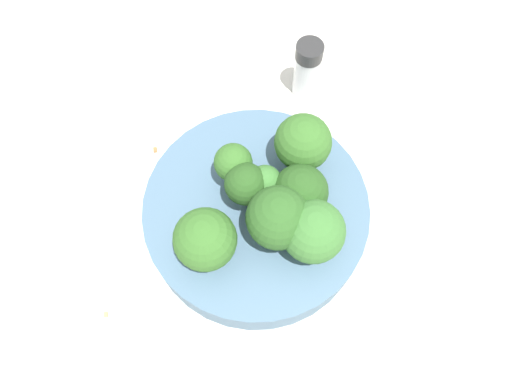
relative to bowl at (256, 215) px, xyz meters
name	(u,v)px	position (x,y,z in m)	size (l,w,h in m)	color
ground_plane	(256,223)	(0.00, 0.00, -0.02)	(3.00, 3.00, 0.00)	silver
bowl	(256,215)	(0.00, 0.00, 0.00)	(0.23, 0.23, 0.05)	slate
broccoli_floret_0	(263,182)	(0.00, 0.01, 0.05)	(0.03, 0.03, 0.05)	#84AD66
broccoli_floret_1	(278,218)	(0.03, -0.01, 0.06)	(0.06, 0.06, 0.07)	#7A9E5B
broccoli_floret_2	(233,163)	(-0.04, 0.01, 0.06)	(0.04, 0.04, 0.05)	#84AD66
broccoli_floret_3	(300,192)	(0.03, 0.03, 0.06)	(0.05, 0.05, 0.06)	#84AD66
broccoli_floret_4	(303,143)	(0.01, 0.07, 0.06)	(0.06, 0.06, 0.07)	#84AD66
broccoli_floret_5	(205,240)	(-0.01, -0.06, 0.06)	(0.06, 0.06, 0.07)	#8EB770
broccoli_floret_6	(243,188)	(-0.01, 0.00, 0.06)	(0.04, 0.04, 0.06)	#84AD66
broccoli_floret_7	(314,231)	(0.06, 0.00, 0.06)	(0.06, 0.06, 0.07)	#8EB770
pepper_shaker	(307,69)	(-0.06, 0.17, 0.02)	(0.03, 0.03, 0.08)	silver
almond_crumb_0	(157,148)	(-0.15, 0.00, -0.02)	(0.01, 0.00, 0.01)	olive
almond_crumb_1	(106,314)	(-0.06, -0.17, -0.02)	(0.01, 0.00, 0.01)	tan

